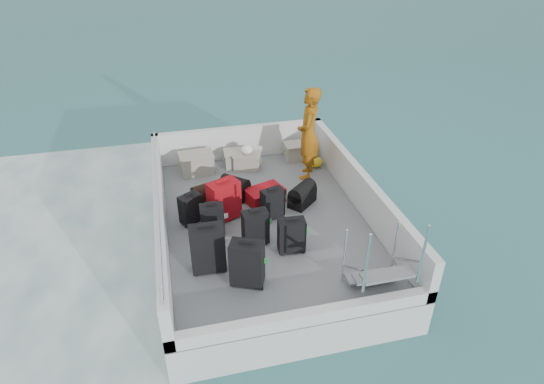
# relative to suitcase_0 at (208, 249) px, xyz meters

# --- Properties ---
(ground) EXTENTS (160.00, 160.00, 0.00)m
(ground) POSITION_rel_suitcase_0_xyz_m (1.09, 1.10, -1.00)
(ground) COLOR #175353
(ground) RESTS_ON ground
(ferry_hull) EXTENTS (3.60, 5.00, 0.60)m
(ferry_hull) POSITION_rel_suitcase_0_xyz_m (1.09, 1.10, -0.70)
(ferry_hull) COLOR silver
(ferry_hull) RESTS_ON ground
(deck) EXTENTS (3.30, 4.70, 0.02)m
(deck) POSITION_rel_suitcase_0_xyz_m (1.09, 1.10, -0.39)
(deck) COLOR slate
(deck) RESTS_ON ferry_hull
(deck_fittings) EXTENTS (3.60, 5.00, 0.90)m
(deck_fittings) POSITION_rel_suitcase_0_xyz_m (1.44, 0.78, -0.01)
(deck_fittings) COLOR silver
(deck_fittings) RESTS_ON deck
(suitcase_0) EXTENTS (0.50, 0.29, 0.76)m
(suitcase_0) POSITION_rel_suitcase_0_xyz_m (0.00, 0.00, 0.00)
(suitcase_0) COLOR black
(suitcase_0) RESTS_ON deck
(suitcase_1) EXTENTS (0.39, 0.23, 0.57)m
(suitcase_1) POSITION_rel_suitcase_0_xyz_m (0.17, 0.84, -0.09)
(suitcase_1) COLOR black
(suitcase_1) RESTS_ON deck
(suitcase_2) EXTENTS (0.42, 0.37, 0.53)m
(suitcase_2) POSITION_rel_suitcase_0_xyz_m (-0.14, 1.29, -0.12)
(suitcase_2) COLOR black
(suitcase_2) RESTS_ON deck
(suitcase_3) EXTENTS (0.53, 0.43, 0.70)m
(suitcase_3) POSITION_rel_suitcase_0_xyz_m (0.49, -0.42, -0.03)
(suitcase_3) COLOR black
(suitcase_3) RESTS_ON deck
(suitcase_4) EXTENTS (0.42, 0.27, 0.59)m
(suitcase_4) POSITION_rel_suitcase_0_xyz_m (0.80, 0.46, -0.08)
(suitcase_4) COLOR black
(suitcase_4) RESTS_ON deck
(suitcase_5) EXTENTS (0.59, 0.49, 0.71)m
(suitcase_5) POSITION_rel_suitcase_0_xyz_m (0.43, 1.27, -0.03)
(suitcase_5) COLOR maroon
(suitcase_5) RESTS_ON deck
(suitcase_6) EXTENTS (0.43, 0.27, 0.57)m
(suitcase_6) POSITION_rel_suitcase_0_xyz_m (1.29, 0.14, -0.09)
(suitcase_6) COLOR black
(suitcase_6) RESTS_ON deck
(suitcase_7) EXTENTS (0.43, 0.32, 0.54)m
(suitcase_7) POSITION_rel_suitcase_0_xyz_m (1.23, 1.12, -0.11)
(suitcase_7) COLOR black
(suitcase_7) RESTS_ON deck
(suitcase_8) EXTENTS (0.77, 0.63, 0.26)m
(suitcase_8) POSITION_rel_suitcase_0_xyz_m (1.21, 1.64, -0.25)
(suitcase_8) COLOR maroon
(suitcase_8) RESTS_ON deck
(duffel_0) EXTENTS (0.55, 0.45, 0.32)m
(duffel_0) POSITION_rel_suitcase_0_xyz_m (0.17, 1.79, -0.22)
(duffel_0) COLOR black
(duffel_0) RESTS_ON deck
(duffel_1) EXTENTS (0.58, 0.57, 0.32)m
(duffel_1) POSITION_rel_suitcase_0_xyz_m (0.72, 1.92, -0.22)
(duffel_1) COLOR black
(duffel_1) RESTS_ON deck
(duffel_2) EXTENTS (0.60, 0.58, 0.32)m
(duffel_2) POSITION_rel_suitcase_0_xyz_m (1.85, 1.39, -0.22)
(duffel_2) COLOR black
(duffel_2) RESTS_ON deck
(crate_0) EXTENTS (0.67, 0.49, 0.39)m
(crate_0) POSITION_rel_suitcase_0_xyz_m (0.12, 3.04, -0.19)
(crate_0) COLOR #9F988A
(crate_0) RESTS_ON deck
(crate_1) EXTENTS (0.55, 0.40, 0.31)m
(crate_1) POSITION_rel_suitcase_0_xyz_m (0.98, 3.12, -0.22)
(crate_1) COLOR #9F988A
(crate_1) RESTS_ON deck
(crate_2) EXTENTS (0.60, 0.50, 0.31)m
(crate_2) POSITION_rel_suitcase_0_xyz_m (1.15, 2.96, -0.22)
(crate_2) COLOR #9F988A
(crate_2) RESTS_ON deck
(crate_3) EXTENTS (0.55, 0.38, 0.33)m
(crate_3) POSITION_rel_suitcase_0_xyz_m (2.29, 3.15, -0.21)
(crate_3) COLOR #9F988A
(crate_3) RESTS_ON deck
(yellow_bag) EXTENTS (0.28, 0.26, 0.22)m
(yellow_bag) POSITION_rel_suitcase_0_xyz_m (2.54, 2.70, -0.27)
(yellow_bag) COLOR gold
(yellow_bag) RESTS_ON deck
(white_bag) EXTENTS (0.24, 0.24, 0.18)m
(white_bag) POSITION_rel_suitcase_0_xyz_m (1.15, 2.96, 0.02)
(white_bag) COLOR white
(white_bag) RESTS_ON crate_2
(passenger) EXTENTS (0.66, 0.79, 1.82)m
(passenger) POSITION_rel_suitcase_0_xyz_m (2.25, 2.39, 0.53)
(passenger) COLOR orange
(passenger) RESTS_ON deck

